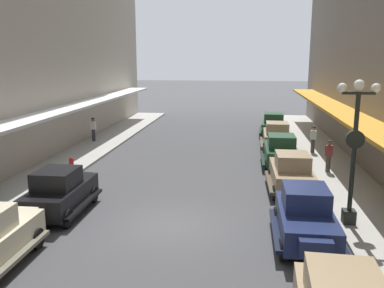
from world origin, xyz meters
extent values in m
plane|color=#424244|center=(0.00, 0.00, 0.00)|extent=(200.00, 200.00, 0.00)
cube|color=#193D23|center=(4.65, 9.09, 0.74)|extent=(1.72, 3.91, 0.80)
cube|color=#193D23|center=(4.65, 8.84, 1.49)|extent=(1.45, 1.71, 0.70)
cube|color=#8C9EA8|center=(4.65, 8.84, 1.49)|extent=(1.38, 1.67, 0.42)
cube|color=#193D23|center=(4.67, 11.22, 0.79)|extent=(0.94, 0.36, 0.52)
cube|color=black|center=(3.70, 9.09, 0.42)|extent=(0.26, 3.51, 0.12)
cube|color=black|center=(5.60, 9.08, 0.42)|extent=(0.26, 3.51, 0.12)
cylinder|color=black|center=(3.85, 10.45, 0.34)|extent=(0.22, 0.68, 0.68)
cylinder|color=black|center=(5.47, 10.45, 0.34)|extent=(0.22, 0.68, 0.68)
cylinder|color=black|center=(3.84, 7.72, 0.34)|extent=(0.22, 0.68, 0.68)
cylinder|color=black|center=(5.46, 7.72, 0.34)|extent=(0.22, 0.68, 0.68)
cube|color=black|center=(-4.52, 0.60, 0.74)|extent=(1.73, 3.91, 0.80)
cube|color=black|center=(-4.52, 0.35, 1.49)|extent=(1.45, 1.71, 0.70)
cube|color=#8C9EA8|center=(-4.52, 0.35, 1.49)|extent=(1.38, 1.68, 0.42)
cube|color=black|center=(-4.54, 2.73, 0.79)|extent=(0.94, 0.37, 0.52)
cube|color=black|center=(-5.47, 0.60, 0.42)|extent=(0.27, 3.51, 0.12)
cube|color=black|center=(-3.57, 0.61, 0.42)|extent=(0.27, 3.51, 0.12)
cylinder|color=black|center=(-5.34, 1.96, 0.34)|extent=(0.23, 0.68, 0.68)
cylinder|color=black|center=(-3.72, 1.98, 0.34)|extent=(0.23, 0.68, 0.68)
cylinder|color=black|center=(-5.31, -0.77, 0.34)|extent=(0.23, 0.68, 0.68)
cylinder|color=black|center=(-3.70, -0.75, 0.34)|extent=(0.23, 0.68, 0.68)
cube|color=#997F5B|center=(4.77, 13.71, 0.74)|extent=(1.80, 3.94, 0.80)
cube|color=#997F5B|center=(4.76, 13.46, 1.49)|extent=(1.48, 1.73, 0.70)
cube|color=#8C9EA8|center=(4.76, 13.46, 1.49)|extent=(1.41, 1.70, 0.42)
cube|color=#997F5B|center=(4.82, 15.84, 0.79)|extent=(0.94, 0.38, 0.52)
cube|color=#4C3F2D|center=(3.82, 13.74, 0.42)|extent=(0.33, 3.51, 0.12)
cube|color=#4C3F2D|center=(5.72, 13.69, 0.42)|extent=(0.33, 3.51, 0.12)
cylinder|color=black|center=(3.99, 15.10, 0.34)|extent=(0.24, 0.69, 0.68)
cylinder|color=black|center=(5.61, 15.06, 0.34)|extent=(0.24, 0.69, 0.68)
cylinder|color=black|center=(3.93, 12.37, 0.34)|extent=(0.24, 0.69, 0.68)
cylinder|color=black|center=(5.54, 12.33, 0.34)|extent=(0.24, 0.69, 0.68)
cube|color=beige|center=(-4.77, -1.73, 0.79)|extent=(0.94, 0.37, 0.52)
cube|color=#6D6856|center=(-3.80, -3.85, 0.42)|extent=(0.28, 3.51, 0.12)
cylinder|color=black|center=(-3.96, -2.49, 0.34)|extent=(0.23, 0.68, 0.68)
cube|color=#193D23|center=(4.85, 18.55, 0.74)|extent=(1.87, 3.97, 0.80)
cube|color=#193D23|center=(4.84, 18.30, 1.49)|extent=(1.51, 1.76, 0.70)
cube|color=#8C9EA8|center=(4.84, 18.30, 1.49)|extent=(1.44, 1.72, 0.42)
cube|color=#193D23|center=(4.94, 20.68, 0.79)|extent=(0.95, 0.40, 0.52)
cube|color=black|center=(3.90, 18.59, 0.42)|extent=(0.39, 3.52, 0.12)
cube|color=black|center=(5.80, 18.51, 0.42)|extent=(0.39, 3.52, 0.12)
cylinder|color=black|center=(4.10, 19.95, 0.34)|extent=(0.25, 0.69, 0.68)
cylinder|color=black|center=(5.72, 19.88, 0.34)|extent=(0.25, 0.69, 0.68)
cylinder|color=black|center=(3.99, 17.22, 0.34)|extent=(0.25, 0.69, 0.68)
cylinder|color=black|center=(5.60, 17.15, 0.34)|extent=(0.25, 0.69, 0.68)
cube|color=#997F5B|center=(4.75, 4.52, 0.74)|extent=(1.76, 3.93, 0.80)
cube|color=#997F5B|center=(4.76, 4.27, 1.49)|extent=(1.47, 1.72, 0.70)
cube|color=#8C9EA8|center=(4.76, 4.27, 1.49)|extent=(1.40, 1.69, 0.42)
cube|color=#997F5B|center=(4.72, 6.65, 0.79)|extent=(0.94, 0.38, 0.52)
cube|color=#4C3F2D|center=(3.80, 4.50, 0.42)|extent=(0.30, 3.51, 0.12)
cube|color=#4C3F2D|center=(5.70, 4.54, 0.42)|extent=(0.30, 3.51, 0.12)
cylinder|color=black|center=(3.92, 5.87, 0.34)|extent=(0.23, 0.68, 0.68)
cylinder|color=black|center=(5.54, 5.90, 0.34)|extent=(0.23, 0.68, 0.68)
cylinder|color=black|center=(3.97, 3.14, 0.34)|extent=(0.23, 0.68, 0.68)
cylinder|color=black|center=(5.58, 3.17, 0.34)|extent=(0.23, 0.68, 0.68)
cube|color=#19234C|center=(4.64, -0.94, 0.74)|extent=(1.72, 3.91, 0.80)
cube|color=#19234C|center=(4.65, -0.69, 1.49)|extent=(1.45, 1.71, 0.70)
cube|color=#8C9EA8|center=(4.65, -0.69, 1.49)|extent=(1.38, 1.67, 0.42)
cube|color=#19234C|center=(4.63, -3.07, 0.79)|extent=(0.94, 0.37, 0.52)
cube|color=black|center=(5.59, -0.94, 0.42)|extent=(0.26, 3.51, 0.12)
cube|color=black|center=(3.69, -0.93, 0.42)|extent=(0.26, 3.51, 0.12)
cylinder|color=black|center=(5.44, -2.31, 0.34)|extent=(0.22, 0.68, 0.68)
cylinder|color=black|center=(3.83, -2.30, 0.34)|extent=(0.22, 0.68, 0.68)
cylinder|color=black|center=(5.46, 0.42, 0.34)|extent=(0.22, 0.68, 0.68)
cylinder|color=black|center=(3.85, 0.43, 0.34)|extent=(0.22, 0.68, 0.68)
cube|color=black|center=(6.40, 0.59, 0.40)|extent=(0.44, 0.44, 0.50)
cylinder|color=black|center=(6.40, 0.59, 2.75)|extent=(0.16, 0.16, 4.20)
cube|color=black|center=(6.40, 0.59, 4.85)|extent=(1.10, 0.10, 0.10)
sphere|color=white|center=(5.85, 0.59, 5.03)|extent=(0.32, 0.32, 0.32)
sphere|color=white|center=(6.95, 0.59, 5.03)|extent=(0.32, 0.32, 0.32)
sphere|color=white|center=(6.40, 0.59, 5.13)|extent=(0.36, 0.36, 0.36)
cylinder|color=black|center=(6.40, 0.59, 3.25)|extent=(0.64, 0.18, 0.64)
cylinder|color=silver|center=(6.40, 0.69, 3.25)|extent=(0.56, 0.02, 0.56)
cylinder|color=#B21E19|center=(-6.35, 5.89, 0.50)|extent=(0.24, 0.24, 0.70)
sphere|color=#B21E19|center=(-6.35, 5.89, 0.87)|extent=(0.20, 0.20, 0.20)
cylinder|color=#2D2D33|center=(-8.16, 14.07, 0.57)|extent=(0.24, 0.24, 0.85)
cube|color=white|center=(-8.16, 14.07, 1.28)|extent=(0.36, 0.22, 0.56)
sphere|color=#9E7051|center=(-8.16, 14.07, 1.68)|extent=(0.22, 0.22, 0.22)
cylinder|color=black|center=(-8.16, 14.07, 1.80)|extent=(0.28, 0.28, 0.04)
cylinder|color=#4C4238|center=(7.00, 7.67, 0.57)|extent=(0.24, 0.24, 0.85)
cube|color=maroon|center=(7.00, 7.67, 1.28)|extent=(0.36, 0.22, 0.56)
sphere|color=#9E7051|center=(7.00, 7.67, 1.68)|extent=(0.22, 0.22, 0.22)
cylinder|color=black|center=(7.00, 7.67, 1.80)|extent=(0.28, 0.28, 0.04)
cylinder|color=#4C4238|center=(6.91, 12.18, 0.57)|extent=(0.24, 0.24, 0.85)
cube|color=white|center=(6.91, 12.18, 1.28)|extent=(0.36, 0.22, 0.56)
sphere|color=tan|center=(6.91, 12.18, 1.68)|extent=(0.22, 0.22, 0.22)
cylinder|color=black|center=(6.91, 12.18, 1.80)|extent=(0.28, 0.28, 0.04)
camera|label=1|loc=(2.54, -14.16, 6.01)|focal=38.82mm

